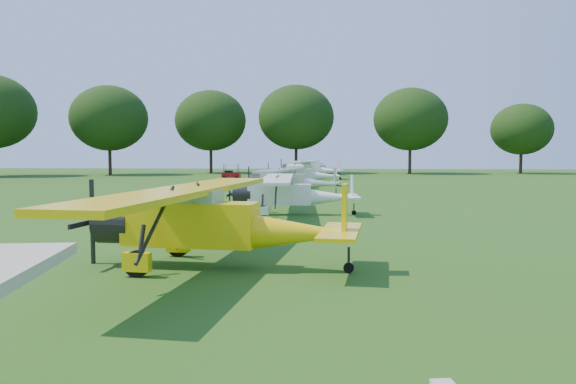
{
  "coord_description": "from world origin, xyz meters",
  "views": [
    {
      "loc": [
        3.41,
        -25.45,
        2.98
      ],
      "look_at": [
        1.57,
        -2.89,
        1.4
      ],
      "focal_mm": 35.0,
      "sensor_mm": 36.0,
      "label": 1
    }
  ],
  "objects_px": {
    "aircraft_3": "(289,191)",
    "aircraft_4": "(290,179)",
    "aircraft_5": "(301,172)",
    "aircraft_6": "(309,167)",
    "aircraft_7": "(318,167)",
    "aircraft_2": "(210,217)",
    "golf_cart": "(231,174)"
  },
  "relations": [
    {
      "from": "aircraft_2",
      "to": "aircraft_4",
      "type": "height_order",
      "value": "aircraft_2"
    },
    {
      "from": "aircraft_2",
      "to": "aircraft_3",
      "type": "height_order",
      "value": "aircraft_2"
    },
    {
      "from": "aircraft_3",
      "to": "aircraft_7",
      "type": "bearing_deg",
      "value": 86.58
    },
    {
      "from": "aircraft_3",
      "to": "aircraft_5",
      "type": "height_order",
      "value": "aircraft_5"
    },
    {
      "from": "golf_cart",
      "to": "aircraft_7",
      "type": "bearing_deg",
      "value": 54.96
    },
    {
      "from": "aircraft_2",
      "to": "golf_cart",
      "type": "relative_size",
      "value": 5.69
    },
    {
      "from": "aircraft_2",
      "to": "aircraft_7",
      "type": "relative_size",
      "value": 1.26
    },
    {
      "from": "aircraft_6",
      "to": "golf_cart",
      "type": "distance_m",
      "value": 8.92
    },
    {
      "from": "aircraft_2",
      "to": "aircraft_7",
      "type": "height_order",
      "value": "aircraft_2"
    },
    {
      "from": "aircraft_2",
      "to": "aircraft_3",
      "type": "relative_size",
      "value": 1.15
    },
    {
      "from": "aircraft_2",
      "to": "golf_cart",
      "type": "xyz_separation_m",
      "value": [
        -8.45,
        48.55,
        -0.75
      ]
    },
    {
      "from": "aircraft_3",
      "to": "aircraft_5",
      "type": "xyz_separation_m",
      "value": [
        -0.8,
        23.95,
        0.05
      ]
    },
    {
      "from": "golf_cart",
      "to": "aircraft_4",
      "type": "bearing_deg",
      "value": -70.05
    },
    {
      "from": "aircraft_3",
      "to": "aircraft_5",
      "type": "relative_size",
      "value": 0.96
    },
    {
      "from": "aircraft_4",
      "to": "aircraft_7",
      "type": "xyz_separation_m",
      "value": [
        0.93,
        37.52,
        -0.14
      ]
    },
    {
      "from": "aircraft_5",
      "to": "aircraft_7",
      "type": "distance_m",
      "value": 25.47
    },
    {
      "from": "aircraft_3",
      "to": "aircraft_4",
      "type": "distance_m",
      "value": 11.91
    },
    {
      "from": "aircraft_3",
      "to": "aircraft_4",
      "type": "relative_size",
      "value": 0.97
    },
    {
      "from": "aircraft_2",
      "to": "aircraft_3",
      "type": "distance_m",
      "value": 12.64
    },
    {
      "from": "aircraft_4",
      "to": "aircraft_6",
      "type": "distance_m",
      "value": 25.01
    },
    {
      "from": "aircraft_5",
      "to": "aircraft_7",
      "type": "height_order",
      "value": "aircraft_5"
    },
    {
      "from": "aircraft_2",
      "to": "aircraft_7",
      "type": "distance_m",
      "value": 62.01
    },
    {
      "from": "aircraft_4",
      "to": "aircraft_7",
      "type": "distance_m",
      "value": 37.54
    },
    {
      "from": "aircraft_6",
      "to": "aircraft_7",
      "type": "xyz_separation_m",
      "value": [
        0.69,
        12.51,
        -0.27
      ]
    },
    {
      "from": "aircraft_6",
      "to": "aircraft_3",
      "type": "bearing_deg",
      "value": -80.01
    },
    {
      "from": "aircraft_6",
      "to": "aircraft_7",
      "type": "bearing_deg",
      "value": 95.8
    },
    {
      "from": "aircraft_5",
      "to": "golf_cart",
      "type": "height_order",
      "value": "aircraft_5"
    },
    {
      "from": "aircraft_2",
      "to": "aircraft_5",
      "type": "xyz_separation_m",
      "value": [
        0.24,
        36.55,
        -0.12
      ]
    },
    {
      "from": "aircraft_5",
      "to": "aircraft_6",
      "type": "bearing_deg",
      "value": 85.24
    },
    {
      "from": "aircraft_2",
      "to": "aircraft_5",
      "type": "height_order",
      "value": "aircraft_2"
    },
    {
      "from": "aircraft_3",
      "to": "golf_cart",
      "type": "distance_m",
      "value": 37.19
    },
    {
      "from": "aircraft_4",
      "to": "golf_cart",
      "type": "bearing_deg",
      "value": 117.03
    }
  ]
}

